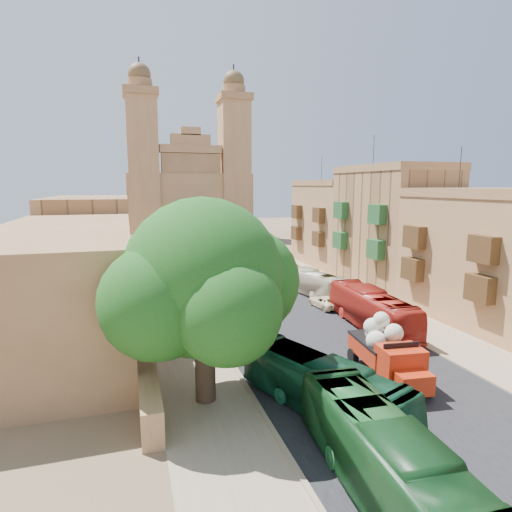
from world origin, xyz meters
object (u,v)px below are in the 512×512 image
street_tree_b (163,271)px  red_truck (388,352)px  street_tree_c (155,250)px  bus_green_north (323,386)px  olive_pickup (335,292)px  ficus_tree (205,283)px  pedestrian_c (376,302)px  car_dkblue (208,267)px  car_white_a (250,287)px  car_white_b (242,259)px  car_blue_a (248,336)px  bus_green_south (387,462)px  street_tree_a (178,302)px  bus_cream_east (310,282)px  pedestrian_a (388,314)px  church (188,195)px  car_blue_b (193,245)px  car_cream (325,302)px  bus_red_east (371,309)px  street_tree_d (150,244)px

street_tree_b → red_truck: (11.42, -20.59, -1.66)m
street_tree_c → bus_green_north: 35.58m
red_truck → olive_pickup: size_ratio=1.31×
ficus_tree → pedestrian_c: size_ratio=6.79×
bus_green_north → car_dkblue: size_ratio=2.61×
car_white_a → car_white_b: (4.02, 18.31, -0.04)m
red_truck → car_blue_a: bearing=128.8°
bus_green_north → car_white_a: (3.28, 24.93, -0.81)m
olive_pickup → bus_green_south: size_ratio=0.47×
street_tree_a → bus_cream_east: 19.29m
bus_green_south → car_dkblue: bus_green_south is taller
car_white_a → car_white_b: bearing=75.9°
pedestrian_a → street_tree_a: bearing=8.5°
olive_pickup → church: bearing=96.3°
car_white_a → street_tree_a: bearing=-125.4°
bus_green_north → bus_cream_east: size_ratio=1.08×
street_tree_c → car_blue_a: 25.29m
pedestrian_a → car_white_a: bearing=-51.6°
red_truck → bus_green_south: size_ratio=0.61×
street_tree_a → bus_green_north: size_ratio=0.49×
car_blue_b → street_tree_a: bearing=-99.4°
olive_pickup → pedestrian_a: size_ratio=3.20×
car_white_a → bus_green_south: bearing=-98.6°
car_dkblue → car_blue_b: size_ratio=0.96×
ficus_tree → car_cream: size_ratio=2.73×
street_tree_b → pedestrian_a: bearing=-33.4°
bus_green_north → car_blue_a: 10.48m
street_tree_b → car_dkblue: 16.91m
car_cream → red_truck: bearing=73.0°
bus_green_south → bus_red_east: 20.00m
street_tree_a → street_tree_c: 24.00m
car_white_b → car_blue_b: size_ratio=0.84×
street_tree_a → car_cream: street_tree_a is taller
car_white_a → pedestrian_c: (9.49, -9.68, 0.19)m
street_tree_c → red_truck: street_tree_c is taller
bus_green_south → car_white_b: size_ratio=3.28×
car_dkblue → car_blue_b: (1.14, 21.47, 0.10)m
bus_red_east → car_blue_a: 10.62m
car_blue_a → car_dkblue: 27.75m
ficus_tree → olive_pickup: ficus_tree is taller
street_tree_a → bus_cream_east: bearing=37.1°
car_blue_b → car_white_b: bearing=-72.6°
church → street_tree_c: bearing=-103.2°
street_tree_b → car_white_a: bearing=11.8°
street_tree_b → street_tree_d: 24.01m
street_tree_d → bus_green_north: (6.00, -47.00, -1.37)m
car_cream → car_blue_b: size_ratio=0.99×
car_cream → bus_cream_east: bearing=-103.6°
bus_red_east → church: bearing=-81.7°
ficus_tree → bus_green_south: size_ratio=0.98×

